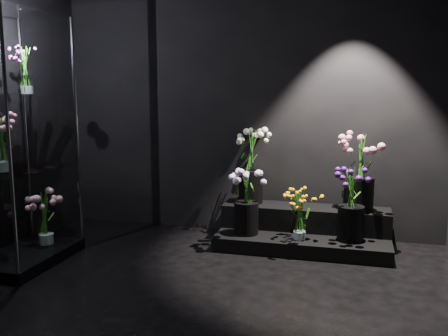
% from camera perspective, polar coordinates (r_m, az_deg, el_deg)
% --- Properties ---
extents(floor, '(4.00, 4.00, 0.00)m').
position_cam_1_polar(floor, '(3.63, -4.37, -15.86)').
color(floor, black).
rests_on(floor, ground).
extents(wall_back, '(4.00, 0.00, 4.00)m').
position_cam_1_polar(wall_back, '(5.22, 2.72, 7.73)').
color(wall_back, black).
rests_on(wall_back, floor).
extents(display_riser, '(1.64, 0.73, 0.36)m').
position_cam_1_polar(display_riser, '(4.99, 9.11, -7.00)').
color(display_riser, black).
rests_on(display_riser, floor).
extents(display_case, '(0.59, 0.98, 2.16)m').
position_cam_1_polar(display_case, '(4.61, -22.42, 2.84)').
color(display_case, black).
rests_on(display_case, floor).
extents(bouquet_orange_bells, '(0.36, 0.36, 0.47)m').
position_cam_1_polar(bouquet_orange_bells, '(4.68, 8.67, -5.13)').
color(bouquet_orange_bells, white).
rests_on(bouquet_orange_bells, display_riser).
extents(bouquet_lilac, '(0.43, 0.43, 0.63)m').
position_cam_1_polar(bouquet_lilac, '(4.77, 2.58, -3.32)').
color(bouquet_lilac, black).
rests_on(bouquet_lilac, display_riser).
extents(bouquet_purple, '(0.39, 0.39, 0.67)m').
position_cam_1_polar(bouquet_purple, '(4.72, 14.37, -3.72)').
color(bouquet_purple, black).
rests_on(bouquet_purple, display_riser).
extents(bouquet_cream_roses, '(0.46, 0.46, 0.77)m').
position_cam_1_polar(bouquet_cream_roses, '(5.06, 3.10, 0.90)').
color(bouquet_cream_roses, black).
rests_on(bouquet_cream_roses, display_riser).
extents(bouquet_pink_roses, '(0.49, 0.49, 0.73)m').
position_cam_1_polar(bouquet_pink_roses, '(4.90, 15.45, 0.09)').
color(bouquet_pink_roses, black).
rests_on(bouquet_pink_roses, display_riser).
extents(bouquet_case_pink, '(0.28, 0.28, 0.47)m').
position_cam_1_polar(bouquet_case_pink, '(4.53, -24.10, 2.66)').
color(bouquet_case_pink, white).
rests_on(bouquet_case_pink, display_case).
extents(bouquet_case_magenta, '(0.25, 0.25, 0.40)m').
position_cam_1_polar(bouquet_case_magenta, '(4.68, -21.72, 10.37)').
color(bouquet_case_magenta, white).
rests_on(bouquet_case_magenta, display_case).
extents(bouquet_case_base_pink, '(0.43, 0.43, 0.48)m').
position_cam_1_polar(bouquet_case_base_pink, '(4.90, -19.79, -5.28)').
color(bouquet_case_base_pink, white).
rests_on(bouquet_case_base_pink, display_case).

